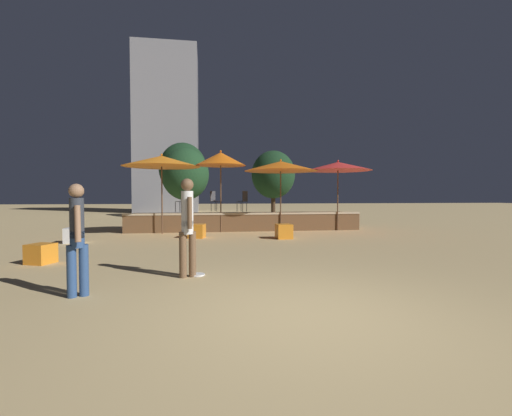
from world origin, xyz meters
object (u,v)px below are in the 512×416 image
at_px(person_1, 77,237).
at_px(cube_seat_0, 73,235).
at_px(cube_seat_3, 41,254).
at_px(cube_seat_1, 197,231).
at_px(patio_umbrella_0, 221,159).
at_px(background_tree_0, 183,169).
at_px(bistro_chair_1, 214,199).
at_px(bistro_chair_0, 244,199).
at_px(background_tree_2, 185,174).
at_px(person_0, 187,223).
at_px(bistro_chair_2, 182,199).
at_px(patio_umbrella_3, 162,161).
at_px(frisbee_disc, 197,275).
at_px(patio_umbrella_1, 338,166).
at_px(patio_umbrella_2, 281,166).
at_px(cube_seat_2, 284,231).
at_px(background_tree_1, 273,175).

bearing_deg(person_1, cube_seat_0, 87.64).
distance_m(cube_seat_0, cube_seat_3, 3.40).
bearing_deg(cube_seat_1, patio_umbrella_0, 63.16).
xyz_separation_m(cube_seat_1, background_tree_0, (-1.25, 12.52, 3.12)).
bearing_deg(person_1, bistro_chair_1, 54.95).
relative_size(bistro_chair_0, background_tree_2, 0.19).
height_order(person_0, bistro_chair_2, person_0).
bearing_deg(patio_umbrella_3, bistro_chair_1, 40.56).
xyz_separation_m(cube_seat_3, frisbee_disc, (3.35, -1.63, -0.20)).
height_order(patio_umbrella_1, patio_umbrella_2, patio_umbrella_1).
height_order(bistro_chair_1, background_tree_2, background_tree_2).
height_order(patio_umbrella_2, cube_seat_0, patio_umbrella_2).
height_order(patio_umbrella_2, cube_seat_1, patio_umbrella_2).
bearing_deg(cube_seat_2, frisbee_disc, -118.98).
bearing_deg(bistro_chair_2, background_tree_1, 175.90).
bearing_deg(background_tree_0, patio_umbrella_3, -90.55).
height_order(patio_umbrella_3, background_tree_2, background_tree_2).
relative_size(patio_umbrella_2, background_tree_0, 0.58).
relative_size(patio_umbrella_0, cube_seat_3, 5.50).
xyz_separation_m(patio_umbrella_2, patio_umbrella_3, (-4.71, -0.24, 0.11)).
height_order(cube_seat_0, person_0, person_0).
bearing_deg(background_tree_1, patio_umbrella_2, -99.26).
relative_size(patio_umbrella_0, patio_umbrella_1, 1.11).
relative_size(patio_umbrella_1, bistro_chair_0, 3.29).
bearing_deg(background_tree_1, cube_seat_3, -119.37).
distance_m(person_0, bistro_chair_0, 8.74).
distance_m(bistro_chair_2, frisbee_disc, 8.73).
distance_m(cube_seat_0, frisbee_disc, 6.33).
bearing_deg(person_0, bistro_chair_2, 78.03).
height_order(patio_umbrella_2, background_tree_0, background_tree_0).
height_order(cube_seat_2, background_tree_1, background_tree_1).
distance_m(cube_seat_3, background_tree_0, 17.00).
bearing_deg(patio_umbrella_2, patio_umbrella_0, 179.02).
distance_m(bistro_chair_0, background_tree_0, 10.50).
xyz_separation_m(patio_umbrella_2, person_1, (-4.89, -8.52, -1.80)).
bearing_deg(cube_seat_2, bistro_chair_0, 106.64).
xyz_separation_m(cube_seat_2, bistro_chair_2, (-3.62, 3.54, 1.07)).
xyz_separation_m(cube_seat_1, bistro_chair_2, (-0.68, 2.90, 1.08)).
relative_size(patio_umbrella_2, bistro_chair_0, 3.33).
xyz_separation_m(patio_umbrella_2, bistro_chair_2, (-4.04, 1.14, -1.36)).
bearing_deg(background_tree_0, cube_seat_3, -96.77).
distance_m(cube_seat_3, bistro_chair_0, 8.60).
xyz_separation_m(patio_umbrella_2, cube_seat_0, (-7.12, -2.48, -2.44)).
height_order(patio_umbrella_1, person_0, patio_umbrella_1).
relative_size(cube_seat_0, person_0, 0.26).
xyz_separation_m(patio_umbrella_1, cube_seat_2, (-2.88, -2.39, -2.45)).
relative_size(frisbee_disc, background_tree_2, 0.06).
height_order(cube_seat_1, background_tree_2, background_tree_2).
relative_size(cube_seat_3, person_1, 0.37).
bearing_deg(cube_seat_0, background_tree_2, 77.43).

